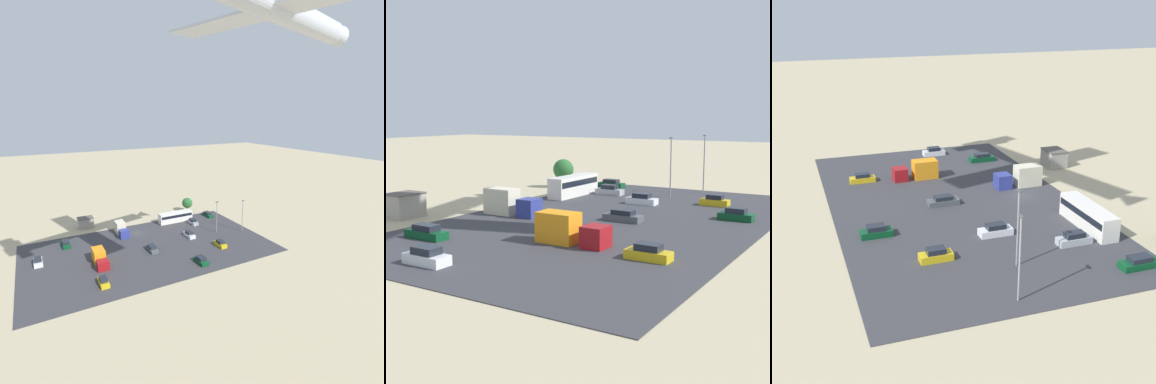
% 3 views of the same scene
% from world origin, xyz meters
% --- Properties ---
extents(ground_plane, '(400.00, 400.00, 0.00)m').
position_xyz_m(ground_plane, '(0.00, 0.00, 0.00)').
color(ground_plane, tan).
extents(parking_lot_surface, '(61.50, 35.95, 0.08)m').
position_xyz_m(parking_lot_surface, '(0.00, 11.31, 0.04)').
color(parking_lot_surface, '#38383D').
rests_on(parking_lot_surface, ground).
extents(shed_building, '(4.59, 3.58, 3.13)m').
position_xyz_m(shed_building, '(12.22, -12.17, 1.57)').
color(shed_building, '#9E998E').
rests_on(shed_building, ground).
extents(bus, '(11.06, 2.61, 3.23)m').
position_xyz_m(bus, '(-14.13, -3.24, 1.82)').
color(bus, silver).
rests_on(bus, ground).
extents(parked_car_0, '(1.78, 4.48, 1.59)m').
position_xyz_m(parked_car_0, '(-12.35, 9.55, 0.74)').
color(parked_car_0, silver).
rests_on(parked_car_0, ground).
extents(parked_car_1, '(1.90, 4.76, 1.43)m').
position_xyz_m(parked_car_1, '(0.24, 12.88, 0.68)').
color(parked_car_1, '#4C5156').
rests_on(parked_car_1, ground).
extents(parked_car_2, '(1.75, 4.19, 1.49)m').
position_xyz_m(parked_car_2, '(14.65, 22.71, 0.70)').
color(parked_car_2, gold).
rests_on(parked_car_2, ground).
extents(parked_car_3, '(1.87, 4.75, 1.43)m').
position_xyz_m(parked_car_3, '(-26.07, -2.80, 0.68)').
color(parked_car_3, '#0C4723').
rests_on(parked_car_3, ground).
extents(parked_car_4, '(1.70, 4.55, 1.62)m').
position_xyz_m(parked_car_4, '(-18.10, 1.15, 0.75)').
color(parked_car_4, '#ADB2B7').
rests_on(parked_car_4, ground).
extents(parked_car_5, '(1.88, 4.24, 1.59)m').
position_xyz_m(parked_car_5, '(26.11, 6.87, 0.74)').
color(parked_car_5, silver).
rests_on(parked_car_5, ground).
extents(parked_car_6, '(1.73, 4.03, 1.60)m').
position_xyz_m(parked_car_6, '(-16.63, 18.97, 0.75)').
color(parked_car_6, gold).
rests_on(parked_car_6, ground).
extents(parked_car_7, '(1.85, 4.75, 1.51)m').
position_xyz_m(parked_car_7, '(19.25, -0.60, 0.71)').
color(parked_car_7, '#0C4723').
rests_on(parked_car_7, ground).
extents(parked_car_8, '(1.93, 4.19, 1.56)m').
position_xyz_m(parked_car_8, '(-7.60, 24.46, 0.73)').
color(parked_car_8, '#0C4723').
rests_on(parked_car_8, ground).
extents(parked_truck_0, '(2.55, 7.73, 3.38)m').
position_xyz_m(parked_truck_0, '(4.10, -1.66, 1.62)').
color(parked_truck_0, navy).
rests_on(parked_truck_0, ground).
extents(parked_truck_1, '(2.58, 7.61, 3.13)m').
position_xyz_m(parked_truck_1, '(13.34, 13.37, 1.51)').
color(parked_truck_1, maroon).
rests_on(parked_truck_1, ground).
extents(light_pole_lot_centre, '(0.90, 0.28, 9.57)m').
position_xyz_m(light_pole_lot_centre, '(-28.02, 13.47, 5.30)').
color(light_pole_lot_centre, gray).
rests_on(light_pole_lot_centre, ground).
extents(light_pole_lot_edge, '(0.90, 0.28, 9.39)m').
position_xyz_m(light_pole_lot_edge, '(-20.98, 10.45, 5.21)').
color(light_pole_lot_edge, gray).
rests_on(light_pole_lot_edge, ground).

